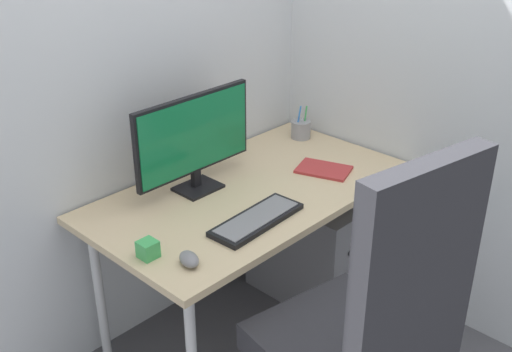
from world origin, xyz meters
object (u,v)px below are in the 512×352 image
at_px(notebook, 324,169).
at_px(mouse, 189,259).
at_px(filing_cabinet, 313,243).
at_px(keyboard, 257,219).
at_px(monitor, 194,138).
at_px(pen_holder, 301,129).
at_px(desk_clamp_accessory, 148,249).
at_px(office_chair, 370,326).

bearing_deg(notebook, mouse, 168.10).
distance_m(filing_cabinet, keyboard, 0.77).
xyz_separation_m(monitor, pen_holder, (0.71, 0.03, -0.18)).
bearing_deg(desk_clamp_accessory, filing_cabinet, 4.31).
distance_m(filing_cabinet, desk_clamp_accessory, 1.12).
height_order(office_chair, mouse, office_chair).
height_order(filing_cabinet, keyboard, keyboard).
xyz_separation_m(office_chair, monitor, (0.13, 0.95, 0.32)).
bearing_deg(office_chair, mouse, 114.48).
distance_m(office_chair, pen_holder, 1.30).
bearing_deg(filing_cabinet, pen_holder, 56.56).
distance_m(pen_holder, desk_clamp_accessory, 1.19).
bearing_deg(filing_cabinet, keyboard, -162.81).
distance_m(office_chair, filing_cabinet, 1.09).
xyz_separation_m(monitor, desk_clamp_accessory, (-0.45, -0.26, -0.19)).
height_order(monitor, keyboard, monitor).
bearing_deg(desk_clamp_accessory, keyboard, -14.19).
height_order(pen_holder, desk_clamp_accessory, pen_holder).
distance_m(office_chair, desk_clamp_accessory, 0.77).
xyz_separation_m(office_chair, filing_cabinet, (0.69, 0.77, -0.35)).
xyz_separation_m(filing_cabinet, keyboard, (-0.59, -0.18, 0.46)).
bearing_deg(pen_holder, mouse, -158.52).
bearing_deg(keyboard, office_chair, -99.80).
xyz_separation_m(keyboard, pen_holder, (0.74, 0.40, 0.03)).
distance_m(keyboard, desk_clamp_accessory, 0.44).
relative_size(office_chair, keyboard, 3.08).
xyz_separation_m(mouse, notebook, (0.87, 0.12, -0.01)).
height_order(monitor, notebook, monitor).
bearing_deg(office_chair, pen_holder, 49.70).
height_order(monitor, desk_clamp_accessory, monitor).
distance_m(notebook, desk_clamp_accessory, 0.94).
distance_m(filing_cabinet, pen_holder, 0.56).
height_order(filing_cabinet, notebook, notebook).
bearing_deg(filing_cabinet, monitor, 161.77).
xyz_separation_m(filing_cabinet, mouse, (-0.95, -0.21, 0.47)).
distance_m(mouse, pen_holder, 1.17).
xyz_separation_m(filing_cabinet, notebook, (-0.07, -0.09, 0.45)).
bearing_deg(mouse, filing_cabinet, 31.60).
distance_m(pen_holder, notebook, 0.38).
height_order(mouse, desk_clamp_accessory, desk_clamp_accessory).
relative_size(mouse, pen_holder, 0.56).
bearing_deg(monitor, office_chair, -97.66).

